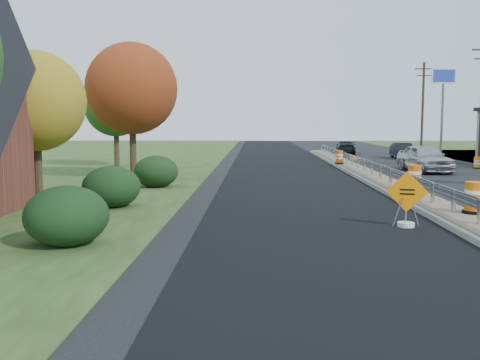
{
  "coord_description": "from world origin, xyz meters",
  "views": [
    {
      "loc": [
        -6.3,
        -18.98,
        3.07
      ],
      "look_at": [
        -6.83,
        -0.8,
        1.1
      ],
      "focal_mm": 40.0,
      "sensor_mm": 36.0,
      "label": 1
    }
  ],
  "objects_px": {
    "barrel_median_mid": "(414,177)",
    "barrel_median_far": "(339,157)",
    "car_dark_mid": "(403,151)",
    "barrel_shoulder_mid": "(477,163)",
    "barrel_median_near": "(474,198)",
    "car_silver": "(425,158)",
    "barrel_shoulder_far": "(394,150)",
    "car_dark_far": "(346,147)",
    "caution_sign": "(406,213)"
  },
  "relations": [
    {
      "from": "caution_sign",
      "to": "barrel_median_near",
      "type": "bearing_deg",
      "value": 40.3
    },
    {
      "from": "car_silver",
      "to": "car_dark_far",
      "type": "relative_size",
      "value": 1.13
    },
    {
      "from": "barrel_shoulder_far",
      "to": "car_dark_mid",
      "type": "bearing_deg",
      "value": -97.9
    },
    {
      "from": "barrel_median_mid",
      "to": "car_dark_mid",
      "type": "relative_size",
      "value": 0.25
    },
    {
      "from": "barrel_shoulder_mid",
      "to": "car_silver",
      "type": "xyz_separation_m",
      "value": [
        -4.28,
        -2.54,
        0.49
      ]
    },
    {
      "from": "barrel_shoulder_mid",
      "to": "car_dark_mid",
      "type": "distance_m",
      "value": 9.94
    },
    {
      "from": "barrel_shoulder_far",
      "to": "car_dark_far",
      "type": "relative_size",
      "value": 0.18
    },
    {
      "from": "barrel_median_far",
      "to": "barrel_shoulder_far",
      "type": "distance_m",
      "value": 16.66
    },
    {
      "from": "barrel_shoulder_far",
      "to": "car_dark_far",
      "type": "xyz_separation_m",
      "value": [
        -4.58,
        0.29,
        0.26
      ]
    },
    {
      "from": "barrel_median_mid",
      "to": "barrel_median_far",
      "type": "relative_size",
      "value": 1.11
    },
    {
      "from": "barrel_shoulder_mid",
      "to": "caution_sign",
      "type": "bearing_deg",
      "value": -116.95
    },
    {
      "from": "barrel_shoulder_mid",
      "to": "car_silver",
      "type": "bearing_deg",
      "value": -149.31
    },
    {
      "from": "barrel_median_near",
      "to": "barrel_shoulder_far",
      "type": "relative_size",
      "value": 1.24
    },
    {
      "from": "caution_sign",
      "to": "barrel_median_far",
      "type": "relative_size",
      "value": 1.83
    },
    {
      "from": "barrel_median_far",
      "to": "barrel_median_near",
      "type": "bearing_deg",
      "value": -86.94
    },
    {
      "from": "caution_sign",
      "to": "barrel_shoulder_far",
      "type": "relative_size",
      "value": 2.05
    },
    {
      "from": "barrel_median_near",
      "to": "barrel_shoulder_mid",
      "type": "bearing_deg",
      "value": 67.52
    },
    {
      "from": "barrel_median_near",
      "to": "car_silver",
      "type": "distance_m",
      "value": 17.12
    },
    {
      "from": "barrel_shoulder_far",
      "to": "car_silver",
      "type": "relative_size",
      "value": 0.16
    },
    {
      "from": "caution_sign",
      "to": "barrel_median_near",
      "type": "height_order",
      "value": "caution_sign"
    },
    {
      "from": "car_silver",
      "to": "car_dark_mid",
      "type": "bearing_deg",
      "value": 74.09
    },
    {
      "from": "barrel_median_near",
      "to": "car_dark_mid",
      "type": "relative_size",
      "value": 0.24
    },
    {
      "from": "caution_sign",
      "to": "car_silver",
      "type": "distance_m",
      "value": 18.87
    },
    {
      "from": "barrel_shoulder_mid",
      "to": "car_dark_mid",
      "type": "bearing_deg",
      "value": 103.58
    },
    {
      "from": "car_dark_mid",
      "to": "barrel_shoulder_far",
      "type": "bearing_deg",
      "value": 83.96
    },
    {
      "from": "barrel_median_far",
      "to": "car_dark_mid",
      "type": "bearing_deg",
      "value": 52.71
    },
    {
      "from": "car_dark_mid",
      "to": "car_silver",
      "type": "bearing_deg",
      "value": -97.2
    },
    {
      "from": "barrel_shoulder_far",
      "to": "car_silver",
      "type": "bearing_deg",
      "value": -98.68
    },
    {
      "from": "barrel_median_mid",
      "to": "barrel_median_near",
      "type": "bearing_deg",
      "value": -90.23
    },
    {
      "from": "caution_sign",
      "to": "barrel_median_far",
      "type": "distance_m",
      "value": 21.28
    },
    {
      "from": "caution_sign",
      "to": "barrel_median_mid",
      "type": "distance_m",
      "value": 7.89
    },
    {
      "from": "caution_sign",
      "to": "car_dark_far",
      "type": "xyz_separation_m",
      "value": [
        4.3,
        36.37,
        0.23
      ]
    },
    {
      "from": "barrel_median_near",
      "to": "barrel_median_far",
      "type": "bearing_deg",
      "value": 93.06
    },
    {
      "from": "barrel_shoulder_far",
      "to": "car_dark_mid",
      "type": "xyz_separation_m",
      "value": [
        -0.84,
        -6.03,
        0.28
      ]
    },
    {
      "from": "barrel_median_near",
      "to": "barrel_median_far",
      "type": "height_order",
      "value": "barrel_median_near"
    },
    {
      "from": "car_dark_far",
      "to": "barrel_shoulder_mid",
      "type": "bearing_deg",
      "value": 118.68
    },
    {
      "from": "car_silver",
      "to": "barrel_median_near",
      "type": "bearing_deg",
      "value": -109.29
    },
    {
      "from": "barrel_median_near",
      "to": "car_dark_mid",
      "type": "distance_m",
      "value": 29.46
    },
    {
      "from": "caution_sign",
      "to": "car_silver",
      "type": "bearing_deg",
      "value": 86.17
    },
    {
      "from": "car_dark_far",
      "to": "car_silver",
      "type": "bearing_deg",
      "value": 103.41
    },
    {
      "from": "barrel_median_far",
      "to": "car_dark_mid",
      "type": "relative_size",
      "value": 0.22
    },
    {
      "from": "barrel_median_mid",
      "to": "caution_sign",
      "type": "bearing_deg",
      "value": -107.91
    },
    {
      "from": "barrel_median_near",
      "to": "car_dark_mid",
      "type": "bearing_deg",
      "value": 78.97
    },
    {
      "from": "caution_sign",
      "to": "car_silver",
      "type": "height_order",
      "value": "car_silver"
    },
    {
      "from": "car_dark_far",
      "to": "barrel_shoulder_far",
      "type": "bearing_deg",
      "value": -175.79
    },
    {
      "from": "barrel_median_near",
      "to": "car_dark_mid",
      "type": "height_order",
      "value": "car_dark_mid"
    },
    {
      "from": "barrel_median_mid",
      "to": "car_silver",
      "type": "relative_size",
      "value": 0.2
    },
    {
      "from": "barrel_shoulder_mid",
      "to": "barrel_shoulder_far",
      "type": "relative_size",
      "value": 0.97
    },
    {
      "from": "car_dark_mid",
      "to": "barrel_median_near",
      "type": "bearing_deg",
      "value": -99.17
    },
    {
      "from": "caution_sign",
      "to": "car_dark_mid",
      "type": "distance_m",
      "value": 31.1
    }
  ]
}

